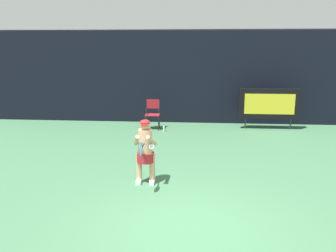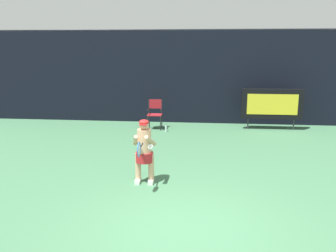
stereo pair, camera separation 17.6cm
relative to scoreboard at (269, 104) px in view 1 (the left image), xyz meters
name	(u,v)px [view 1 (the left image)]	position (x,y,z in m)	size (l,w,h in m)	color
ground	(188,233)	(-2.75, -7.77, -0.96)	(18.00, 22.00, 0.03)	#40704D
backdrop_screen	(195,77)	(-2.75, 0.92, 0.86)	(18.00, 0.12, 3.66)	black
scoreboard	(269,104)	(0.00, 0.00, 0.00)	(2.20, 0.21, 1.50)	black
umpire_chair	(153,112)	(-4.27, -0.30, -0.33)	(0.52, 0.44, 1.08)	black
water_bottle	(164,128)	(-3.81, -0.73, -0.82)	(0.07, 0.07, 0.27)	silver
tennis_player	(145,149)	(-3.77, -5.63, -0.16)	(0.53, 0.61, 1.46)	white
tennis_racket	(141,149)	(-3.76, -6.27, 0.03)	(0.03, 0.60, 0.31)	black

